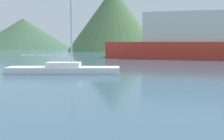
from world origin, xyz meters
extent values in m
cube|color=white|center=(-7.68, 20.98, 0.25)|extent=(8.78, 4.93, 0.51)
cube|color=white|center=(-7.68, 20.98, 0.68)|extent=(2.91, 2.18, 0.35)
cylinder|color=#BCBCC1|center=(-7.08, 21.22, 4.09)|extent=(0.12, 0.12, 7.16)
cylinder|color=#BCBCC1|center=(-8.90, 20.50, 1.41)|extent=(3.68, 1.52, 0.10)
cone|color=#38563D|center=(-58.50, 78.17, 5.00)|extent=(31.57, 31.57, 10.00)
cone|color=#476B42|center=(-23.49, 71.07, 8.23)|extent=(24.05, 24.05, 16.46)
cone|color=#38563D|center=(-3.70, 73.24, 3.65)|extent=(45.38, 45.38, 7.29)
camera|label=1|loc=(3.96, 2.29, 2.50)|focal=45.00mm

